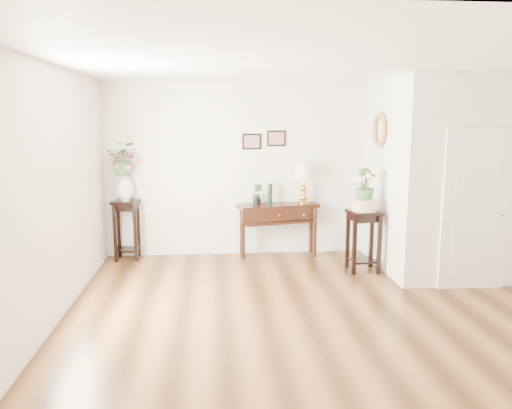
{
  "coord_description": "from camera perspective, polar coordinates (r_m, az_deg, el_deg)",
  "views": [
    {
      "loc": [
        -1.28,
        -5.29,
        2.22
      ],
      "look_at": [
        -0.71,
        1.3,
        1.07
      ],
      "focal_mm": 35.0,
      "sensor_mm": 36.0,
      "label": 1
    }
  ],
  "objects": [
    {
      "name": "door",
      "position": [
        7.04,
        23.78,
        -0.57
      ],
      "size": [
        0.9,
        0.05,
        2.1
      ],
      "primitive_type": "cube",
      "color": "silver",
      "rests_on": "floor"
    },
    {
      "name": "floor",
      "position": [
        5.88,
        8.17,
        -12.45
      ],
      "size": [
        6.0,
        5.5,
        0.02
      ],
      "primitive_type": "cube",
      "color": "brown",
      "rests_on": "ground"
    },
    {
      "name": "ceramic_bowl",
      "position": [
        7.37,
        12.29,
        -0.07
      ],
      "size": [
        0.44,
        0.44,
        0.16
      ],
      "primitive_type": "cylinder",
      "rotation": [
        0.0,
        0.0,
        -0.2
      ],
      "color": "beige",
      "rests_on": "plant_stand_b"
    },
    {
      "name": "lily_arrangement",
      "position": [
        8.0,
        -14.89,
        5.15
      ],
      "size": [
        0.51,
        0.46,
        0.53
      ],
      "primitive_type": "imported",
      "rotation": [
        0.0,
        0.0,
        -0.11
      ],
      "color": "#376430",
      "rests_on": "porcelain_vase"
    },
    {
      "name": "table_lamp",
      "position": [
        8.06,
        5.49,
        2.56
      ],
      "size": [
        0.44,
        0.44,
        0.67
      ],
      "primitive_type": "cube",
      "rotation": [
        0.0,
        0.0,
        0.17
      ],
      "color": "gold",
      "rests_on": "console_table"
    },
    {
      "name": "plant_stand_a",
      "position": [
        8.17,
        -14.54,
        -2.82
      ],
      "size": [
        0.44,
        0.44,
        0.95
      ],
      "primitive_type": "cube",
      "rotation": [
        0.0,
        0.0,
        -0.21
      ],
      "color": "black",
      "rests_on": "floor"
    },
    {
      "name": "wall_ornament",
      "position": [
        7.6,
        13.9,
        8.27
      ],
      "size": [
        0.07,
        0.51,
        0.51
      ],
      "primitive_type": "torus",
      "rotation": [
        0.0,
        1.57,
        0.0
      ],
      "color": "#AA8046",
      "rests_on": "partition"
    },
    {
      "name": "partition",
      "position": [
        7.88,
        20.49,
        3.24
      ],
      "size": [
        1.8,
        1.95,
        2.8
      ],
      "primitive_type": "cube",
      "color": "silver",
      "rests_on": "floor"
    },
    {
      "name": "ceiling",
      "position": [
        5.47,
        8.91,
        15.8
      ],
      "size": [
        6.0,
        5.5,
        0.02
      ],
      "primitive_type": "cube",
      "color": "white",
      "rests_on": "ground"
    },
    {
      "name": "art_print_right",
      "position": [
        8.09,
        2.35,
        7.57
      ],
      "size": [
        0.3,
        0.02,
        0.25
      ],
      "primitive_type": "cube",
      "color": "black",
      "rests_on": "wall_back"
    },
    {
      "name": "porcelain_vase",
      "position": [
        8.05,
        -14.75,
        2.04
      ],
      "size": [
        0.31,
        0.31,
        0.44
      ],
      "primitive_type": null,
      "rotation": [
        0.0,
        0.0,
        0.23
      ],
      "color": "white",
      "rests_on": "plant_stand_a"
    },
    {
      "name": "narcissus",
      "position": [
        7.33,
        12.38,
        2.16
      ],
      "size": [
        0.31,
        0.31,
        0.5
      ],
      "primitive_type": "imported",
      "rotation": [
        0.0,
        0.0,
        0.12
      ],
      "color": "#376430",
      "rests_on": "ceramic_bowl"
    },
    {
      "name": "art_print_left",
      "position": [
        8.05,
        -0.5,
        7.21
      ],
      "size": [
        0.3,
        0.02,
        0.25
      ],
      "primitive_type": "cube",
      "color": "black",
      "rests_on": "wall_back"
    },
    {
      "name": "console_table",
      "position": [
        8.13,
        2.5,
        -2.91
      ],
      "size": [
        1.34,
        0.69,
        0.86
      ],
      "primitive_type": "cube",
      "rotation": [
        0.0,
        0.0,
        0.21
      ],
      "color": "#361F11",
      "rests_on": "floor"
    },
    {
      "name": "green_vase",
      "position": [
        8.0,
        1.62,
        1.25
      ],
      "size": [
        0.09,
        0.09,
        0.33
      ],
      "primitive_type": "cylinder",
      "rotation": [
        0.0,
        0.0,
        -0.42
      ],
      "color": "black",
      "rests_on": "console_table"
    },
    {
      "name": "potted_plant",
      "position": [
        7.98,
        0.11,
        1.18
      ],
      "size": [
        0.22,
        0.2,
        0.33
      ],
      "primitive_type": "imported",
      "rotation": [
        0.0,
        0.0,
        -0.35
      ],
      "color": "#376430",
      "rests_on": "console_table"
    },
    {
      "name": "plant_stand_b",
      "position": [
        7.48,
        12.15,
        -4.07
      ],
      "size": [
        0.48,
        0.48,
        0.9
      ],
      "primitive_type": "cube",
      "rotation": [
        0.0,
        0.0,
        0.14
      ],
      "color": "black",
      "rests_on": "floor"
    },
    {
      "name": "wall_front",
      "position": [
        2.96,
        21.04,
        -6.92
      ],
      "size": [
        6.0,
        0.02,
        2.8
      ],
      "primitive_type": "cube",
      "color": "silver",
      "rests_on": "ground"
    },
    {
      "name": "wall_left",
      "position": [
        5.62,
        -22.73,
        0.68
      ],
      "size": [
        0.02,
        5.5,
        2.8
      ],
      "primitive_type": "cube",
      "color": "silver",
      "rests_on": "ground"
    },
    {
      "name": "wall_back",
      "position": [
        8.18,
        4.05,
        4.06
      ],
      "size": [
        6.0,
        0.02,
        2.8
      ],
      "primitive_type": "cube",
      "color": "silver",
      "rests_on": "ground"
    }
  ]
}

